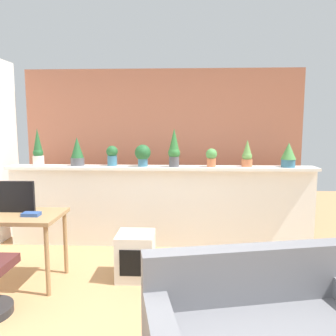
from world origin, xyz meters
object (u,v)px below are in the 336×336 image
(potted_plant_0, at_px, (38,150))
(desk, at_px, (9,222))
(potted_plant_1, at_px, (77,152))
(potted_plant_3, at_px, (143,154))
(potted_plant_7, at_px, (289,155))
(book_on_desk, at_px, (31,214))
(side_cube_shelf, at_px, (136,256))
(potted_plant_5, at_px, (211,157))
(potted_plant_2, at_px, (112,155))
(potted_plant_6, at_px, (247,155))
(couch, at_px, (263,336))
(tv_monitor, at_px, (17,197))
(potted_plant_4, at_px, (174,149))

(potted_plant_0, xyz_separation_m, desk, (0.17, -1.15, -0.67))
(potted_plant_1, bearing_deg, potted_plant_3, -3.35)
(potted_plant_7, distance_m, book_on_desk, 3.20)
(side_cube_shelf, bearing_deg, potted_plant_5, 46.74)
(potted_plant_2, relative_size, potted_plant_6, 0.76)
(potted_plant_7, bearing_deg, couch, -110.00)
(potted_plant_1, distance_m, couch, 3.26)
(potted_plant_6, xyz_separation_m, tv_monitor, (-2.61, -1.09, -0.36))
(potted_plant_1, xyz_separation_m, potted_plant_5, (1.82, -0.05, -0.06))
(potted_plant_3, xyz_separation_m, potted_plant_6, (1.39, 0.05, -0.01))
(potted_plant_0, xyz_separation_m, side_cube_shelf, (1.47, -0.98, -1.09))
(potted_plant_7, xyz_separation_m, book_on_desk, (-2.93, -1.18, -0.52))
(potted_plant_2, xyz_separation_m, potted_plant_3, (0.43, -0.06, 0.02))
(tv_monitor, bearing_deg, potted_plant_7, 18.32)
(potted_plant_1, height_order, couch, potted_plant_1)
(potted_plant_7, relative_size, tv_monitor, 0.85)
(tv_monitor, height_order, couch, tv_monitor)
(book_on_desk, bearing_deg, potted_plant_6, 27.07)
(tv_monitor, bearing_deg, couch, -29.32)
(potted_plant_2, bearing_deg, book_on_desk, -114.95)
(couch, bearing_deg, potted_plant_2, 122.23)
(tv_monitor, bearing_deg, potted_plant_6, 22.57)
(potted_plant_6, relative_size, tv_monitor, 0.95)
(potted_plant_7, xyz_separation_m, couch, (-0.85, -2.33, -1.00))
(potted_plant_3, height_order, side_cube_shelf, potted_plant_3)
(potted_plant_2, xyz_separation_m, side_cube_shelf, (0.45, -1.01, -1.02))
(potted_plant_7, height_order, tv_monitor, potted_plant_7)
(potted_plant_1, height_order, potted_plant_4, potted_plant_4)
(potted_plant_5, relative_size, potted_plant_6, 0.68)
(potted_plant_3, xyz_separation_m, side_cube_shelf, (0.03, -0.94, -1.03))
(potted_plant_5, height_order, potted_plant_7, potted_plant_7)
(potted_plant_3, distance_m, tv_monitor, 1.64)
(potted_plant_5, relative_size, tv_monitor, 0.64)
(potted_plant_2, distance_m, book_on_desk, 1.45)
(potted_plant_3, bearing_deg, potted_plant_0, 178.64)
(side_cube_shelf, bearing_deg, potted_plant_7, 26.57)
(potted_plant_5, relative_size, side_cube_shelf, 0.49)
(potted_plant_7, bearing_deg, side_cube_shelf, -153.43)
(desk, distance_m, book_on_desk, 0.30)
(potted_plant_5, height_order, tv_monitor, potted_plant_5)
(potted_plant_3, distance_m, side_cube_shelf, 1.40)
(side_cube_shelf, bearing_deg, potted_plant_3, 91.61)
(tv_monitor, distance_m, side_cube_shelf, 1.42)
(potted_plant_4, bearing_deg, tv_monitor, -148.07)
(potted_plant_3, relative_size, desk, 0.27)
(potted_plant_4, relative_size, tv_monitor, 1.34)
(potted_plant_6, bearing_deg, potted_plant_3, -177.93)
(potted_plant_1, height_order, potted_plant_5, potted_plant_1)
(potted_plant_7, relative_size, couch, 0.19)
(potted_plant_0, xyz_separation_m, potted_plant_5, (2.36, -0.03, -0.09))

